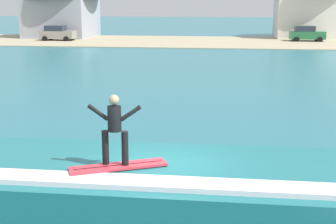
{
  "coord_description": "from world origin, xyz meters",
  "views": [
    {
      "loc": [
        1.64,
        -11.26,
        4.9
      ],
      "look_at": [
        -0.23,
        3.64,
        1.41
      ],
      "focal_mm": 51.9,
      "sensor_mm": 36.0,
      "label": 1
    }
  ],
  "objects_px": {
    "house_with_chimney": "(61,9)",
    "house_gabled_white": "(311,4)",
    "car_near_shore": "(58,33)",
    "car_far_shore": "(307,34)",
    "surfer": "(115,126)",
    "wave_crest": "(149,182)",
    "surfboard": "(118,166)"
  },
  "relations": [
    {
      "from": "car_far_shore",
      "to": "car_near_shore",
      "type": "bearing_deg",
      "value": -174.9
    },
    {
      "from": "surfer",
      "to": "wave_crest",
      "type": "bearing_deg",
      "value": 33.25
    },
    {
      "from": "car_near_shore",
      "to": "house_with_chimney",
      "type": "distance_m",
      "value": 6.92
    },
    {
      "from": "car_near_shore",
      "to": "house_with_chimney",
      "type": "height_order",
      "value": "house_with_chimney"
    },
    {
      "from": "surfboard",
      "to": "car_near_shore",
      "type": "bearing_deg",
      "value": 111.32
    },
    {
      "from": "wave_crest",
      "to": "surfboard",
      "type": "bearing_deg",
      "value": -141.33
    },
    {
      "from": "car_far_shore",
      "to": "house_gabled_white",
      "type": "distance_m",
      "value": 6.95
    },
    {
      "from": "surfer",
      "to": "surfboard",
      "type": "bearing_deg",
      "value": -29.1
    },
    {
      "from": "surfer",
      "to": "house_gabled_white",
      "type": "xyz_separation_m",
      "value": [
        12.85,
        54.6,
        2.25
      ]
    },
    {
      "from": "car_far_shore",
      "to": "house_with_chimney",
      "type": "bearing_deg",
      "value": 173.46
    },
    {
      "from": "car_near_shore",
      "to": "house_gabled_white",
      "type": "relative_size",
      "value": 0.37
    },
    {
      "from": "surfboard",
      "to": "surfer",
      "type": "relative_size",
      "value": 1.36
    },
    {
      "from": "car_far_shore",
      "to": "house_gabled_white",
      "type": "bearing_deg",
      "value": 78.14
    },
    {
      "from": "wave_crest",
      "to": "car_near_shore",
      "type": "distance_m",
      "value": 49.19
    },
    {
      "from": "surfboard",
      "to": "car_far_shore",
      "type": "relative_size",
      "value": 0.57
    },
    {
      "from": "surfer",
      "to": "car_near_shore",
      "type": "xyz_separation_m",
      "value": [
        -17.89,
        46.0,
        -1.09
      ]
    },
    {
      "from": "wave_crest",
      "to": "surfer",
      "type": "height_order",
      "value": "surfer"
    },
    {
      "from": "wave_crest",
      "to": "house_with_chimney",
      "type": "xyz_separation_m",
      "value": [
        -20.17,
        51.72,
        3.12
      ]
    },
    {
      "from": "wave_crest",
      "to": "surfboard",
      "type": "height_order",
      "value": "surfboard"
    },
    {
      "from": "car_near_shore",
      "to": "car_far_shore",
      "type": "distance_m",
      "value": 29.61
    },
    {
      "from": "surfer",
      "to": "house_with_chimney",
      "type": "xyz_separation_m",
      "value": [
        -19.45,
        52.2,
        1.57
      ]
    },
    {
      "from": "wave_crest",
      "to": "house_gabled_white",
      "type": "distance_m",
      "value": 55.61
    },
    {
      "from": "wave_crest",
      "to": "surfer",
      "type": "relative_size",
      "value": 6.13
    },
    {
      "from": "house_gabled_white",
      "to": "car_far_shore",
      "type": "bearing_deg",
      "value": -101.86
    },
    {
      "from": "house_with_chimney",
      "to": "house_gabled_white",
      "type": "relative_size",
      "value": 1.01
    },
    {
      "from": "car_near_shore",
      "to": "car_far_shore",
      "type": "bearing_deg",
      "value": 5.1
    },
    {
      "from": "surfer",
      "to": "house_gabled_white",
      "type": "height_order",
      "value": "house_gabled_white"
    },
    {
      "from": "wave_crest",
      "to": "house_with_chimney",
      "type": "relative_size",
      "value": 0.94
    },
    {
      "from": "car_near_shore",
      "to": "house_gabled_white",
      "type": "distance_m",
      "value": 32.1
    },
    {
      "from": "house_with_chimney",
      "to": "wave_crest",
      "type": "bearing_deg",
      "value": -68.69
    },
    {
      "from": "car_far_shore",
      "to": "surfer",
      "type": "bearing_deg",
      "value": -103.41
    },
    {
      "from": "car_near_shore",
      "to": "house_with_chimney",
      "type": "xyz_separation_m",
      "value": [
        -1.56,
        6.19,
        2.66
      ]
    }
  ]
}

